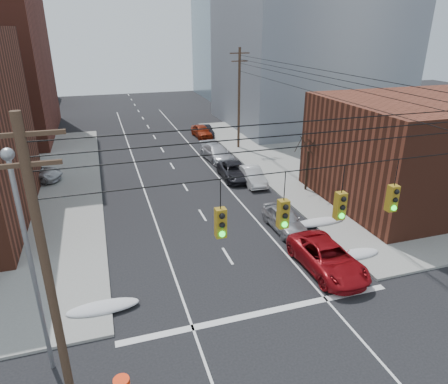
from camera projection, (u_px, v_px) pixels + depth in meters
sidewalk_ne at (413, 150)px, 45.07m from camera, size 40.00×40.00×0.15m
building_office at (309, 31)px, 53.90m from camera, size 22.00×20.00×25.00m
building_glass at (252, 38)px, 77.94m from camera, size 20.00×18.00×22.00m
building_storefront at (429, 150)px, 31.36m from camera, size 16.00×12.00×8.00m
utility_pole_left at (50, 287)px, 11.81m from camera, size 2.20×0.28×11.00m
utility_pole_far at (239, 97)px, 43.88m from camera, size 2.20×0.28×11.00m
traffic_signals at (313, 208)px, 13.66m from camera, size 17.00×0.42×2.02m
street_light at (28, 250)px, 14.27m from camera, size 0.44×0.44×9.32m
bare_tree at (307, 165)px, 33.17m from camera, size 2.09×2.20×4.93m
snow_nw at (103, 307)px, 19.53m from camera, size 3.50×1.08×0.42m
snow_ne at (357, 254)px, 24.11m from camera, size 3.00×1.08×0.42m
snow_east_far at (318, 222)px, 28.08m from camera, size 4.00×1.08×0.42m
red_pickup at (327, 258)px, 22.65m from camera, size 2.75×5.79×1.60m
parked_car_a at (284, 219)px, 27.30m from camera, size 1.86×4.50×1.52m
parked_car_b at (252, 176)px, 35.37m from camera, size 1.73×4.50×1.46m
parked_car_c at (234, 171)px, 36.58m from camera, size 2.59×5.18×1.41m
parked_car_d at (217, 153)px, 41.63m from camera, size 2.75×5.66×1.59m
parked_car_e at (202, 131)px, 50.49m from camera, size 2.08×4.59×1.53m
parked_car_f at (205, 130)px, 51.24m from camera, size 1.42×4.02×1.32m
lot_car_b at (31, 174)px, 35.41m from camera, size 5.85×4.00×1.49m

